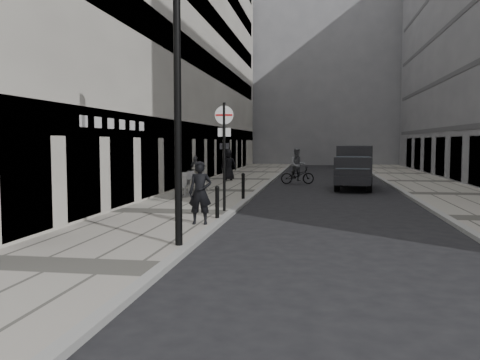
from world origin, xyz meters
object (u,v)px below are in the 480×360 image
(lamppost, at_px, (177,85))
(panel_van, at_px, (355,165))
(walking_man, at_px, (200,193))
(sign_post, at_px, (224,142))
(cyclist, at_px, (297,170))

(lamppost, relative_size, panel_van, 1.31)
(walking_man, height_order, panel_van, panel_van)
(walking_man, distance_m, sign_post, 3.23)
(sign_post, xyz_separation_m, lamppost, (0.04, -5.86, 1.28))
(lamppost, bearing_deg, sign_post, 90.37)
(lamppost, bearing_deg, panel_van, 72.68)
(sign_post, bearing_deg, walking_man, -93.05)
(sign_post, relative_size, cyclist, 1.76)
(sign_post, height_order, cyclist, sign_post)
(panel_van, distance_m, cyclist, 4.13)
(walking_man, relative_size, panel_van, 0.36)
(walking_man, height_order, sign_post, sign_post)
(walking_man, bearing_deg, sign_post, 82.00)
(sign_post, height_order, lamppost, lamppost)
(lamppost, height_order, panel_van, lamppost)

